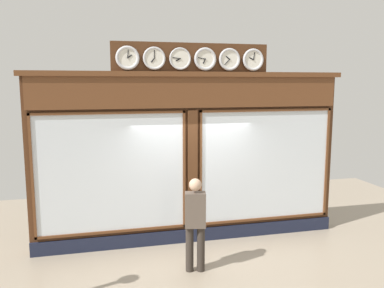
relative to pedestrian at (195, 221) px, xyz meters
The scene contains 2 objects.
shop_facade 1.73m from the pedestrian, 100.46° to the right, with size 6.57×0.42×4.11m.
pedestrian is the anchor object (origin of this frame).
Camera 1 is at (1.93, 7.85, 3.31)m, focal length 37.44 mm.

